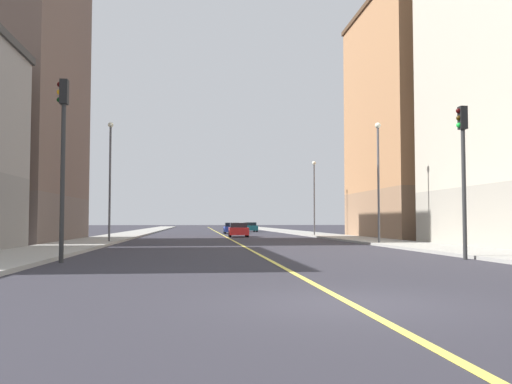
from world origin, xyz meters
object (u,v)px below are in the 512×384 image
Objects in this scene: street_lamp_right_near at (110,170)px; traffic_light_left_near at (463,160)px; street_lamp_left_far at (314,190)px; car_red at (238,230)px; building_right_midblock at (11,89)px; car_teal at (250,227)px; traffic_light_right_near at (63,145)px; car_blue at (232,228)px; street_lamp_left_near at (378,170)px; building_left_mid at (413,120)px.

traffic_light_left_near is at bearing -47.27° from street_lamp_right_near.
street_lamp_left_far is 1.55× the size of car_red.
street_lamp_left_far is (1.02, 32.14, 0.62)m from traffic_light_left_near.
traffic_light_left_near is 0.75× the size of street_lamp_right_near.
building_right_midblock is at bearing -153.69° from street_lamp_left_far.
car_teal is (-3.99, 23.53, -3.82)m from street_lamp_left_far.
traffic_light_right_near is 1.63× the size of car_teal.
street_lamp_right_near is 40.69m from car_teal.
street_lamp_right_near reaches higher than traffic_light_left_near.
traffic_light_right_near reaches higher than traffic_light_left_near.
street_lamp_right_near is 1.98× the size of car_teal.
street_lamp_left_far is at bearing 26.31° from building_right_midblock.
street_lamp_right_near is at bearing -109.80° from car_blue.
building_right_midblock is at bearing 159.89° from street_lamp_right_near.
street_lamp_left_near is (16.09, 13.08, 0.45)m from traffic_light_right_near.
car_red is at bearing -173.48° from street_lamp_left_far.
building_left_mid is 4.54× the size of car_blue.
street_lamp_left_far is at bearing 137.80° from building_left_mid.
car_red is at bearing 101.53° from traffic_light_left_near.
street_lamp_left_far reaches higher than car_blue.
building_left_mid is at bearing -21.50° from car_red.
traffic_light_left_near is 1.32× the size of car_blue.
traffic_light_right_near is 35.94m from street_lamp_left_far.
building_right_midblock reaches higher than traffic_light_left_near.
street_lamp_right_near is 1.74× the size of car_red.
car_teal is (13.09, 38.29, -4.27)m from street_lamp_right_near.
car_red reaches higher than car_blue.
building_right_midblock is 4.71× the size of car_red.
building_left_mid is 2.87× the size of street_lamp_left_far.
building_right_midblock is at bearing -146.58° from car_red.
traffic_light_left_near reaches higher than car_red.
traffic_light_right_near is 1.46× the size of car_blue.
street_lamp_left_near reaches higher than car_blue.
street_lamp_left_near is (-7.33, -12.41, -5.58)m from building_left_mid.
building_right_midblock is 3.29× the size of traffic_light_right_near.
street_lamp_left_near is at bearing -14.15° from street_lamp_right_near.
building_left_mid reaches higher than car_blue.
traffic_light_left_near is 15.08m from traffic_light_right_near.
street_lamp_left_far is (16.09, 32.14, 0.25)m from traffic_light_right_near.
traffic_light_right_near is at bearing 180.00° from traffic_light_left_near.
building_left_mid is 2.72× the size of street_lamp_left_near.
street_lamp_right_near is at bearing 132.73° from traffic_light_left_near.
traffic_light_right_near is at bearing -116.60° from street_lamp_left_far.
street_lamp_right_near is (-0.98, 17.39, 0.70)m from traffic_light_right_near.
traffic_light_right_near is at bearing -67.49° from building_right_midblock.
traffic_light_right_near is at bearing -140.89° from street_lamp_left_near.
traffic_light_left_near is (23.39, -20.07, -6.99)m from building_right_midblock.
building_left_mid is at bearing -53.22° from car_blue.
street_lamp_left_near reaches higher than car_red.
street_lamp_left_near is at bearing 85.56° from traffic_light_left_near.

